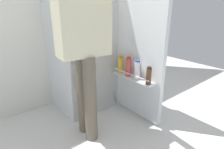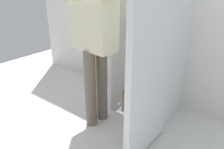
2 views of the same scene
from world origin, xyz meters
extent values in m
plane|color=silver|center=(0.00, 0.00, 0.00)|extent=(5.97, 5.97, 0.00)
cube|color=silver|center=(0.00, 0.90, 1.33)|extent=(4.40, 0.10, 2.66)
cube|color=silver|center=(0.00, 0.55, 0.85)|extent=(0.66, 0.60, 1.70)
cube|color=white|center=(0.00, 0.25, 0.85)|extent=(0.62, 0.01, 1.66)
cube|color=white|center=(0.00, 0.30, 0.91)|extent=(0.58, 0.09, 0.01)
cube|color=silver|center=(0.36, -0.08, 0.85)|extent=(0.06, 0.66, 1.64)
cube|color=white|center=(0.27, -0.08, 0.50)|extent=(0.12, 0.54, 0.01)
cylinder|color=silver|center=(0.22, -0.08, 0.56)|extent=(0.01, 0.52, 0.01)
cylinder|color=#DB4C47|center=(0.27, 0.00, 0.60)|extent=(0.06, 0.06, 0.20)
cylinder|color=#B22D28|center=(0.27, 0.00, 0.72)|extent=(0.05, 0.05, 0.02)
cylinder|color=white|center=(0.27, -0.13, 0.60)|extent=(0.07, 0.07, 0.20)
cylinder|color=#335BB2|center=(0.27, -0.13, 0.71)|extent=(0.05, 0.05, 0.02)
cylinder|color=brown|center=(0.26, -0.30, 0.59)|extent=(0.06, 0.06, 0.17)
cylinder|color=black|center=(0.26, -0.30, 0.68)|extent=(0.04, 0.04, 0.02)
cylinder|color=gold|center=(0.28, 0.14, 0.60)|extent=(0.06, 0.06, 0.18)
cylinder|color=#BC8419|center=(0.28, 0.14, 0.70)|extent=(0.04, 0.04, 0.03)
cylinder|color=#665B4C|center=(-0.30, 0.07, 0.42)|extent=(0.12, 0.12, 0.85)
cylinder|color=#665B4C|center=(-0.32, -0.10, 0.42)|extent=(0.12, 0.12, 0.85)
cube|color=beige|center=(-0.31, -0.01, 1.15)|extent=(0.48, 0.27, 0.60)
cylinder|color=beige|center=(-0.28, 0.21, 1.12)|extent=(0.08, 0.08, 0.56)
camera|label=1|loc=(-1.17, -1.45, 1.29)|focal=30.53mm
camera|label=2|loc=(1.16, -1.62, 1.52)|focal=36.11mm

